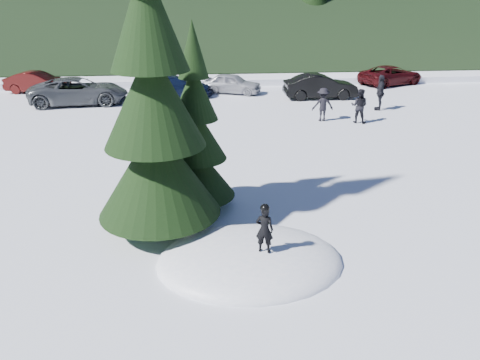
{
  "coord_description": "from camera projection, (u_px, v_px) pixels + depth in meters",
  "views": [
    {
      "loc": [
        -1.12,
        -9.6,
        6.05
      ],
      "look_at": [
        -0.0,
        2.53,
        1.1
      ],
      "focal_mm": 35.0,
      "sensor_mm": 36.0,
      "label": 1
    }
  ],
  "objects": [
    {
      "name": "car_4",
      "position": [
        232.0,
        83.0,
        29.36
      ],
      "size": [
        3.93,
        2.68,
        1.24
      ],
      "primitive_type": "imported",
      "rotation": [
        0.0,
        0.0,
        1.2
      ],
      "color": "#A0A1A9",
      "rests_on": "ground"
    },
    {
      "name": "car_5",
      "position": [
        320.0,
        87.0,
        27.93
      ],
      "size": [
        4.35,
        1.53,
        1.43
      ],
      "primitive_type": "imported",
      "rotation": [
        0.0,
        0.0,
        1.57
      ],
      "color": "black",
      "rests_on": "ground"
    },
    {
      "name": "car_6",
      "position": [
        391.0,
        75.0,
        32.12
      ],
      "size": [
        5.12,
        3.89,
        1.29
      ],
      "primitive_type": "imported",
      "rotation": [
        0.0,
        0.0,
        2.0
      ],
      "color": "#36090C",
      "rests_on": "ground"
    },
    {
      "name": "car_1",
      "position": [
        38.0,
        82.0,
        29.55
      ],
      "size": [
        4.16,
        2.04,
        1.31
      ],
      "primitive_type": "imported",
      "rotation": [
        0.0,
        0.0,
        1.4
      ],
      "color": "#3B0C0A",
      "rests_on": "ground"
    },
    {
      "name": "adult_0",
      "position": [
        359.0,
        106.0,
        22.72
      ],
      "size": [
        1.01,
        0.94,
        1.67
      ],
      "primitive_type": "imported",
      "rotation": [
        0.0,
        0.0,
        2.65
      ],
      "color": "black",
      "rests_on": "ground"
    },
    {
      "name": "spruce_tall",
      "position": [
        154.0,
        110.0,
        11.45
      ],
      "size": [
        3.2,
        3.2,
        8.6
      ],
      "color": "black",
      "rests_on": "ground"
    },
    {
      "name": "car_3",
      "position": [
        174.0,
        87.0,
        28.17
      ],
      "size": [
        4.72,
        2.26,
        1.33
      ],
      "primitive_type": "imported",
      "rotation": [
        0.0,
        0.0,
        1.66
      ],
      "color": "black",
      "rests_on": "ground"
    },
    {
      "name": "adult_2",
      "position": [
        323.0,
        105.0,
        23.05
      ],
      "size": [
        1.07,
        0.62,
        1.64
      ],
      "primitive_type": "imported",
      "rotation": [
        0.0,
        0.0,
        3.13
      ],
      "color": "black",
      "rests_on": "ground"
    },
    {
      "name": "child_skier",
      "position": [
        264.0,
        230.0,
        10.54
      ],
      "size": [
        0.48,
        0.39,
        1.12
      ],
      "primitive_type": "imported",
      "rotation": [
        0.0,
        0.0,
        2.79
      ],
      "color": "black",
      "rests_on": "snow_mound"
    },
    {
      "name": "spruce_short",
      "position": [
        196.0,
        140.0,
        13.28
      ],
      "size": [
        2.2,
        2.2,
        5.37
      ],
      "color": "black",
      "rests_on": "ground"
    },
    {
      "name": "ground",
      "position": [
        250.0,
        262.0,
        11.23
      ],
      "size": [
        200.0,
        200.0,
        0.0
      ],
      "primitive_type": "plane",
      "color": "white",
      "rests_on": "ground"
    },
    {
      "name": "car_2",
      "position": [
        79.0,
        91.0,
        26.52
      ],
      "size": [
        5.63,
        3.04,
        1.5
      ],
      "primitive_type": "imported",
      "rotation": [
        0.0,
        0.0,
        1.68
      ],
      "color": "#44484B",
      "rests_on": "ground"
    },
    {
      "name": "snow_mound",
      "position": [
        250.0,
        262.0,
        11.23
      ],
      "size": [
        4.48,
        3.52,
        0.96
      ],
      "primitive_type": "ellipsoid",
      "color": "white",
      "rests_on": "ground"
    },
    {
      "name": "adult_1",
      "position": [
        380.0,
        93.0,
        25.16
      ],
      "size": [
        0.81,
        1.2,
        1.89
      ],
      "primitive_type": "imported",
      "rotation": [
        0.0,
        0.0,
        4.36
      ],
      "color": "black",
      "rests_on": "ground"
    }
  ]
}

